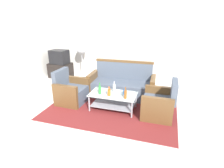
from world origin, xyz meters
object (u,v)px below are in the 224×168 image
bottle_brown (125,94)px  pedestal_fan (82,51)px  cup (125,92)px  television (59,57)px  tv_stand (61,70)px  bottle_clear (114,88)px  coffee_table (113,99)px  armchair_left (71,92)px  armchair_right (159,104)px  bottle_green (100,90)px  couch (122,85)px  bottle_orange (109,92)px

bottle_brown → pedestal_fan: (-2.02, 2.01, 0.50)m
cup → television: size_ratio=0.16×
cup → tv_stand: 3.32m
bottle_brown → bottle_clear: 0.43m
coffee_table → cup: size_ratio=11.00×
armchair_left → television: size_ratio=1.34×
armchair_right → pedestal_fan: (-2.76, 1.83, 0.73)m
cup → armchair_right: bearing=-2.7°
bottle_clear → pedestal_fan: bearing=134.0°
armchair_left → tv_stand: armchair_left is taller
bottle_green → bottle_clear: 0.36m
couch → armchair_left: couch is taller
coffee_table → bottle_orange: size_ratio=4.94×
bottle_clear → pedestal_fan: size_ratio=0.21×
armchair_left → bottle_brown: 1.53m
bottle_orange → armchair_right: bearing=7.2°
bottle_green → couch: bearing=72.2°
tv_stand → pedestal_fan: bearing=3.3°
armchair_right → couch: bearing=52.3°
armchair_right → bottle_brown: armchair_right is taller
bottle_clear → couch: bearing=89.3°
coffee_table → tv_stand: bearing=144.9°
coffee_table → bottle_brown: size_ratio=4.07×
couch → cup: size_ratio=18.24×
pedestal_fan → tv_stand: bearing=-176.7°
armchair_right → bottle_orange: armchair_right is taller
bottle_orange → tv_stand: bearing=142.4°
bottle_orange → television: (-2.50, 1.93, 0.27)m
pedestal_fan → armchair_right: bearing=-33.5°
bottle_brown → tv_stand: size_ratio=0.34×
couch → tv_stand: size_ratio=2.28×
bottle_clear → pedestal_fan: pedestal_fan is taller
couch → bottle_brown: (0.33, -1.00, 0.20)m
bottle_orange → pedestal_fan: 2.61m
armchair_left → bottle_brown: armchair_left is taller
armchair_left → pedestal_fan: size_ratio=0.67×
armchair_left → bottle_clear: size_ratio=3.13×
bottle_brown → cup: (-0.07, 0.22, -0.05)m
coffee_table → cup: (0.27, 0.05, 0.19)m
couch → cup: 0.84m
coffee_table → bottle_clear: size_ratio=4.05×
armchair_right → coffee_table: (-1.08, -0.02, -0.02)m
television → bottle_orange: bearing=147.5°
couch → bottle_orange: couch is taller
coffee_table → bottle_clear: 0.27m
bottle_clear → television: television is taller
bottle_orange → tv_stand: size_ratio=0.28×
armchair_right → bottle_brown: size_ratio=3.15×
couch → television: (-2.56, 0.96, 0.44)m
couch → bottle_brown: size_ratio=6.75×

